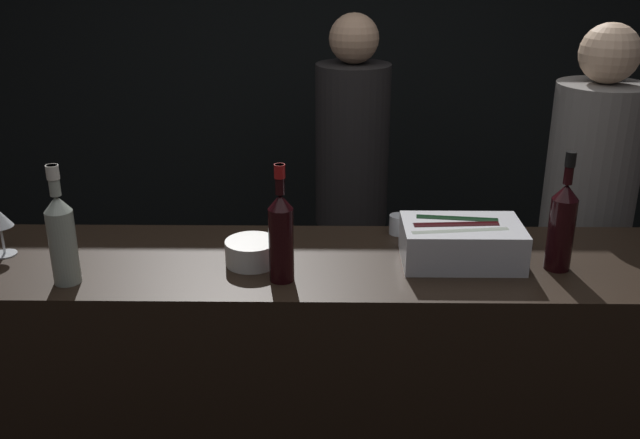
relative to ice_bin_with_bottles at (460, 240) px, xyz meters
name	(u,v)px	position (x,y,z in m)	size (l,w,h in m)	color
wall_back_chalkboard	(325,49)	(-0.42, 2.12, 0.26)	(6.40, 0.06, 2.80)	black
bar_counter	(320,407)	(-0.42, 0.01, -0.60)	(2.26, 0.55, 1.07)	black
ice_bin_with_bottles	(460,240)	(0.00, 0.00, 0.00)	(0.35, 0.23, 0.12)	silver
bowl_white	(252,251)	(-0.62, -0.02, -0.03)	(0.16, 0.16, 0.07)	silver
candle_votive	(398,224)	(-0.16, 0.22, -0.04)	(0.06, 0.06, 0.06)	silver
white_wine_bottle	(62,235)	(-1.13, -0.15, 0.08)	(0.08, 0.08, 0.35)	#9EA899
red_wine_bottle_tall	(281,234)	(-0.53, -0.13, 0.07)	(0.07, 0.07, 0.34)	black
red_wine_bottle_black_foil	(562,223)	(0.28, -0.05, 0.07)	(0.08, 0.08, 0.36)	black
person_in_hoodie	(352,183)	(-0.29, 1.08, -0.19)	(0.32, 0.32, 1.70)	black
person_blond_tee	(584,226)	(0.58, 0.56, -0.18)	(0.33, 0.33, 1.72)	black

